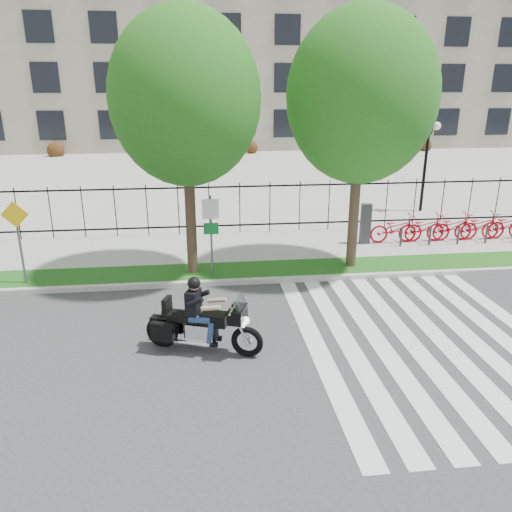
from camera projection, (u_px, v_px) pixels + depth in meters
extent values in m
plane|color=#343436|center=(222.00, 353.00, 11.27)|extent=(120.00, 120.00, 0.00)
cube|color=#B6B2AB|center=(215.00, 283.00, 15.09)|extent=(60.00, 0.20, 0.15)
cube|color=#184D13|center=(214.00, 273.00, 15.89)|extent=(60.00, 1.50, 0.15)
cube|color=#AEACA3|center=(212.00, 249.00, 18.24)|extent=(60.00, 3.50, 0.15)
cube|color=#AEACA3|center=(204.00, 171.00, 34.73)|extent=(80.00, 34.00, 0.10)
cube|color=gray|center=(197.00, 40.00, 50.27)|extent=(60.00, 20.00, 20.00)
cylinder|color=black|center=(424.00, 171.00, 22.98)|extent=(0.14, 0.14, 4.00)
cylinder|color=black|center=(429.00, 128.00, 22.36)|extent=(0.06, 0.70, 0.70)
sphere|color=white|center=(422.00, 126.00, 22.29)|extent=(0.36, 0.36, 0.36)
sphere|color=white|center=(437.00, 126.00, 22.36)|extent=(0.36, 0.36, 0.36)
cylinder|color=#35241D|center=(190.00, 211.00, 15.15)|extent=(0.32, 0.32, 3.94)
ellipsoid|color=#175513|center=(185.00, 98.00, 14.09)|extent=(4.33, 4.33, 4.98)
cylinder|color=#35241D|center=(354.00, 206.00, 15.71)|extent=(0.32, 0.32, 3.94)
ellipsoid|color=#175513|center=(361.00, 96.00, 14.64)|extent=(4.45, 4.45, 5.12)
cube|color=#2D2D33|center=(366.00, 224.00, 18.36)|extent=(0.35, 0.25, 1.50)
imported|color=#AE0312|center=(396.00, 229.00, 18.56)|extent=(2.01, 0.70, 1.05)
cylinder|color=#2D2D33|center=(401.00, 237.00, 18.15)|extent=(0.08, 0.08, 0.70)
imported|color=#AE0312|center=(425.00, 228.00, 18.68)|extent=(2.01, 0.70, 1.05)
cylinder|color=#2D2D33|center=(430.00, 236.00, 18.27)|extent=(0.08, 0.08, 0.70)
imported|color=#AE0312|center=(452.00, 227.00, 18.80)|extent=(2.01, 0.70, 1.05)
cylinder|color=#2D2D33|center=(458.00, 235.00, 18.39)|extent=(0.08, 0.08, 0.70)
imported|color=#AE0312|center=(480.00, 226.00, 18.92)|extent=(2.01, 0.70, 1.05)
cylinder|color=#2D2D33|center=(486.00, 234.00, 18.51)|extent=(0.08, 0.08, 0.70)
imported|color=#AE0312|center=(507.00, 225.00, 19.04)|extent=(2.01, 0.70, 1.05)
cylinder|color=#59595B|center=(211.00, 236.00, 15.12)|extent=(0.07, 0.07, 2.50)
cube|color=white|center=(211.00, 209.00, 14.81)|extent=(0.50, 0.03, 0.60)
cube|color=#0C6626|center=(211.00, 229.00, 15.00)|extent=(0.45, 0.03, 0.35)
cylinder|color=#59595B|center=(20.00, 244.00, 14.53)|extent=(0.07, 0.07, 2.40)
cube|color=yellow|center=(15.00, 214.00, 14.20)|extent=(0.78, 0.03, 0.78)
torus|color=black|center=(247.00, 342.00, 11.04)|extent=(0.74, 0.39, 0.74)
torus|color=black|center=(162.00, 331.00, 11.50)|extent=(0.79, 0.42, 0.78)
cube|color=black|center=(237.00, 314.00, 10.88)|extent=(0.50, 0.66, 0.32)
cube|color=#26262B|center=(241.00, 304.00, 10.78)|extent=(0.34, 0.56, 0.32)
cube|color=silver|center=(201.00, 332.00, 11.24)|extent=(0.73, 0.56, 0.43)
cube|color=black|center=(214.00, 319.00, 11.05)|extent=(0.68, 0.54, 0.28)
cube|color=black|center=(185.00, 317.00, 11.22)|extent=(0.83, 0.62, 0.15)
cube|color=black|center=(167.00, 305.00, 11.24)|extent=(0.23, 0.38, 0.36)
cube|color=black|center=(163.00, 332.00, 11.11)|extent=(0.56, 0.35, 0.43)
cube|color=black|center=(174.00, 320.00, 11.70)|extent=(0.56, 0.35, 0.43)
cube|color=black|center=(193.00, 302.00, 11.04)|extent=(0.39, 0.49, 0.55)
sphere|color=tan|center=(194.00, 285.00, 10.91)|extent=(0.25, 0.25, 0.25)
sphere|color=black|center=(194.00, 283.00, 10.89)|extent=(0.29, 0.29, 0.29)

